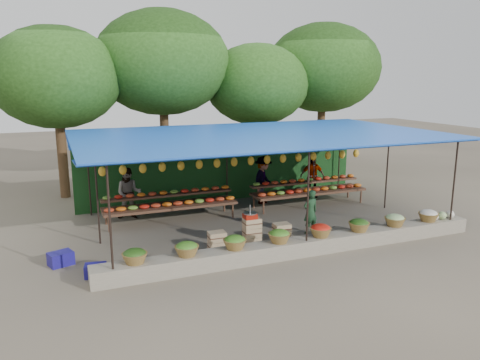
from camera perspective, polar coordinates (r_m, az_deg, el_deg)
name	(u,v)px	position (r m, az deg, el deg)	size (l,w,h in m)	color
ground	(259,223)	(14.67, 2.39, -5.32)	(60.00, 60.00, 0.00)	brown
stone_curb	(303,246)	(12.29, 7.73, -8.01)	(10.60, 0.55, 0.40)	#706B5A
stall_canopy	(259,138)	(14.15, 2.39, 5.15)	(10.80, 6.60, 2.82)	black
produce_baskets	(300,233)	(12.13, 7.36, -6.47)	(8.98, 0.58, 0.34)	brown
netting_backdrop	(225,167)	(17.20, -1.89, 1.62)	(10.60, 0.06, 2.50)	#1A4B1E
tree_row	(211,71)	(19.84, -3.56, 13.07)	(16.51, 5.50, 7.12)	#3C2815
fruit_table_left	(170,202)	(14.96, -8.49, -2.68)	(4.21, 0.95, 0.93)	#482C1C
fruit_table_right	(308,188)	(16.79, 8.33, -1.02)	(4.21, 0.95, 0.93)	#482C1C
crate_counter	(251,235)	(12.71, 1.35, -6.68)	(2.36, 0.36, 0.77)	tan
weighing_scale	(250,215)	(12.53, 1.24, -4.32)	(0.36, 0.36, 0.38)	#AA1B0D
vendor_seated	(310,212)	(13.74, 8.58, -3.86)	(0.48, 0.31, 1.30)	#1C3E22
customer_left	(129,193)	(15.40, -13.39, -1.59)	(0.81, 0.63, 1.66)	slate
customer_mid	(263,180)	(16.77, 2.85, 0.00)	(1.12, 0.64, 1.73)	slate
customer_right	(312,176)	(17.90, 8.80, 0.45)	(0.94, 0.39, 1.61)	slate
blue_crate_front	(96,270)	(11.39, -17.19, -10.48)	(0.48, 0.35, 0.29)	navy
blue_crate_back	(61,259)	(12.29, -21.01, -8.94)	(0.55, 0.39, 0.33)	navy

